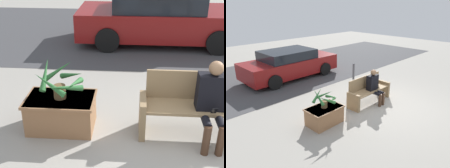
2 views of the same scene
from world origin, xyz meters
The scene contains 7 objects.
ground_plane centered at (0.00, 0.00, 0.00)m, with size 30.00×30.00×0.00m, color #9E998E.
road_surface centered at (0.00, 5.87, 0.00)m, with size 20.00×6.00×0.01m, color #424244.
bench centered at (-0.22, 0.67, 0.44)m, with size 1.80×0.51×0.92m.
person_seated centered at (-0.13, 0.49, 0.67)m, with size 0.42×0.58×1.20m.
planter_box centered at (-2.29, 0.65, 0.28)m, with size 1.03×0.68×0.51m.
potted_plant centered at (-2.27, 0.64, 0.78)m, with size 0.70×0.77×0.57m.
parked_car centered at (-0.58, 4.97, 0.66)m, with size 4.36×1.98×1.31m.
Camera 1 is at (-1.22, -3.32, 2.71)m, focal length 50.00 mm.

